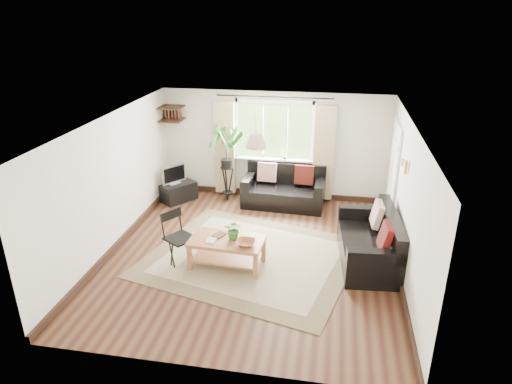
% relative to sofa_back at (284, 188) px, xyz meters
% --- Properties ---
extents(floor, '(5.50, 5.50, 0.00)m').
position_rel_sofa_back_xyz_m(floor, '(-0.29, -2.25, -0.41)').
color(floor, black).
rests_on(floor, ground).
extents(ceiling, '(5.50, 5.50, 0.00)m').
position_rel_sofa_back_xyz_m(ceiling, '(-0.29, -2.25, 1.99)').
color(ceiling, white).
rests_on(ceiling, floor).
extents(wall_back, '(5.00, 0.02, 2.40)m').
position_rel_sofa_back_xyz_m(wall_back, '(-0.29, 0.50, 0.79)').
color(wall_back, silver).
rests_on(wall_back, floor).
extents(wall_front, '(5.00, 0.02, 2.40)m').
position_rel_sofa_back_xyz_m(wall_front, '(-0.29, -5.00, 0.79)').
color(wall_front, silver).
rests_on(wall_front, floor).
extents(wall_left, '(0.02, 5.50, 2.40)m').
position_rel_sofa_back_xyz_m(wall_left, '(-2.79, -2.25, 0.79)').
color(wall_left, silver).
rests_on(wall_left, floor).
extents(wall_right, '(0.02, 5.50, 2.40)m').
position_rel_sofa_back_xyz_m(wall_right, '(2.21, -2.25, 0.79)').
color(wall_right, silver).
rests_on(wall_right, floor).
extents(rug, '(4.03, 3.68, 0.02)m').
position_rel_sofa_back_xyz_m(rug, '(-0.30, -2.35, -0.40)').
color(rug, beige).
rests_on(rug, floor).
extents(window, '(2.50, 0.16, 2.16)m').
position_rel_sofa_back_xyz_m(window, '(-0.29, 0.46, 1.14)').
color(window, white).
rests_on(window, wall_back).
extents(door, '(0.06, 0.96, 2.06)m').
position_rel_sofa_back_xyz_m(door, '(2.18, -0.55, 0.59)').
color(door, silver).
rests_on(door, wall_right).
extents(corner_shelf, '(0.50, 0.50, 0.34)m').
position_rel_sofa_back_xyz_m(corner_shelf, '(-2.54, 0.25, 1.48)').
color(corner_shelf, black).
rests_on(corner_shelf, wall_back).
extents(pendant_lamp, '(0.36, 0.36, 0.54)m').
position_rel_sofa_back_xyz_m(pendant_lamp, '(-0.29, -1.85, 1.64)').
color(pendant_lamp, beige).
rests_on(pendant_lamp, ceiling).
extents(wall_sconce, '(0.12, 0.12, 0.28)m').
position_rel_sofa_back_xyz_m(wall_sconce, '(2.14, -1.95, 1.33)').
color(wall_sconce, beige).
rests_on(wall_sconce, wall_right).
extents(sofa_back, '(1.80, 0.97, 0.82)m').
position_rel_sofa_back_xyz_m(sofa_back, '(0.00, 0.00, 0.00)').
color(sofa_back, black).
rests_on(sofa_back, floor).
extents(sofa_right, '(1.88, 1.05, 0.85)m').
position_rel_sofa_back_xyz_m(sofa_right, '(1.70, -2.09, 0.01)').
color(sofa_right, black).
rests_on(sofa_right, floor).
extents(coffee_table, '(1.27, 0.75, 0.50)m').
position_rel_sofa_back_xyz_m(coffee_table, '(-0.64, -2.66, -0.16)').
color(coffee_table, brown).
rests_on(coffee_table, floor).
extents(table_plant, '(0.30, 0.26, 0.33)m').
position_rel_sofa_back_xyz_m(table_plant, '(-0.53, -2.61, 0.26)').
color(table_plant, '#336B2B').
rests_on(table_plant, coffee_table).
extents(bowl, '(0.33, 0.33, 0.08)m').
position_rel_sofa_back_xyz_m(bowl, '(-0.29, -2.79, 0.13)').
color(bowl, brown).
rests_on(bowl, coffee_table).
extents(book_a, '(0.16, 0.21, 0.02)m').
position_rel_sofa_back_xyz_m(book_a, '(-0.96, -2.75, 0.10)').
color(book_a, silver).
rests_on(book_a, coffee_table).
extents(book_b, '(0.24, 0.27, 0.02)m').
position_rel_sofa_back_xyz_m(book_b, '(-0.88, -2.51, 0.10)').
color(book_b, '#4F2E1F').
rests_on(book_b, coffee_table).
extents(tv_stand, '(0.79, 0.86, 0.41)m').
position_rel_sofa_back_xyz_m(tv_stand, '(-2.35, -0.16, -0.21)').
color(tv_stand, black).
rests_on(tv_stand, floor).
extents(tv, '(0.50, 0.58, 0.45)m').
position_rel_sofa_back_xyz_m(tv, '(-2.44, -0.16, 0.22)').
color(tv, '#A5A5AA').
rests_on(tv, tv_stand).
extents(palm_stand, '(0.75, 0.75, 1.72)m').
position_rel_sofa_back_xyz_m(palm_stand, '(-1.28, 0.05, 0.45)').
color(palm_stand, black).
rests_on(palm_stand, floor).
extents(folding_chair, '(0.66, 0.66, 0.92)m').
position_rel_sofa_back_xyz_m(folding_chair, '(-1.44, -2.71, 0.05)').
color(folding_chair, black).
rests_on(folding_chair, floor).
extents(sill_plant, '(0.14, 0.10, 0.27)m').
position_rel_sofa_back_xyz_m(sill_plant, '(-0.04, 0.38, 0.65)').
color(sill_plant, '#2D6023').
rests_on(sill_plant, window).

